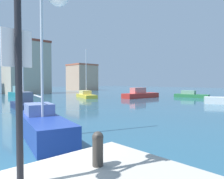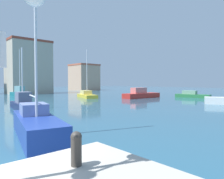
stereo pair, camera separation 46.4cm
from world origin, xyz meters
The scene contains 10 objects.
water centered at (15.00, 20.00, 0.00)m, with size 160.00×160.00×0.00m, color #285670.
mooring_bollard centered at (0.88, -2.03, 1.40)m, with size 0.21×0.21×0.64m.
sailboat_blue_distant_north centered at (2.74, 4.45, 0.63)m, with size 2.83×6.02×9.87m.
motorboat_green_near_pier centered at (32.29, 12.02, 0.42)m, with size 2.68×5.70×1.17m.
sailboat_teal_mid_harbor centered at (11.03, 32.06, 0.73)m, with size 2.01×5.12×8.15m.
sailboat_navy_far_right centered at (5.82, 15.34, 0.62)m, with size 2.05×4.92×5.90m.
motorboat_red_outer_mooring centered at (25.22, 17.14, 0.57)m, with size 7.03×2.36×1.69m.
sailboat_yellow_behind_lamppost centered at (19.18, 23.87, 0.47)m, with size 3.64×6.22×8.06m.
harbor_office centered at (16.45, 42.57, 5.95)m, with size 8.91×6.56×11.87m.
warehouse_block centered at (36.63, 50.30, 4.10)m, with size 7.30×7.70×8.18m.
Camera 2 is at (-1.19, -5.35, 2.60)m, focal length 33.80 mm.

